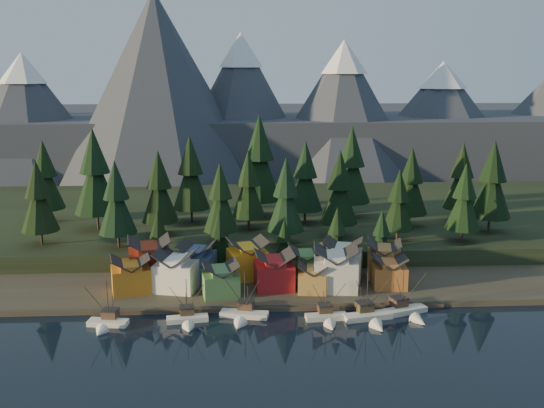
{
  "coord_description": "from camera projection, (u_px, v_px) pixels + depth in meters",
  "views": [
    {
      "loc": [
        -6.99,
        -114.01,
        53.86
      ],
      "look_at": [
        1.15,
        30.0,
        21.69
      ],
      "focal_mm": 40.0,
      "sensor_mm": 36.0,
      "label": 1
    }
  ],
  "objects": [
    {
      "name": "house_front_0",
      "position": [
        131.0,
        273.0,
        144.83
      ],
      "size": [
        10.63,
        10.28,
        8.87
      ],
      "rotation": [
        0.0,
        0.0,
        0.24
      ],
      "color": "orange",
      "rests_on": "shore_strip"
    },
    {
      "name": "house_back_1",
      "position": [
        197.0,
        261.0,
        153.06
      ],
      "size": [
        10.21,
        10.29,
        9.66
      ],
      "rotation": [
        0.0,
        0.0,
        -0.21
      ],
      "color": "navy",
      "rests_on": "shore_strip"
    },
    {
      "name": "boat_0",
      "position": [
        106.0,
        317.0,
        128.95
      ],
      "size": [
        9.12,
        9.67,
        11.09
      ],
      "rotation": [
        0.0,
        0.0,
        -0.16
      ],
      "color": "white",
      "rests_on": "ground"
    },
    {
      "name": "tree_hill_14",
      "position": [
        462.0,
        178.0,
        192.56
      ],
      "size": [
        10.92,
        10.92,
        25.44
      ],
      "color": "#332319",
      "rests_on": "hillside"
    },
    {
      "name": "tree_hill_6",
      "position": [
        248.0,
        187.0,
        182.12
      ],
      "size": [
        10.49,
        10.49,
        24.43
      ],
      "color": "#332319",
      "rests_on": "hillside"
    },
    {
      "name": "house_front_3",
      "position": [
        274.0,
        269.0,
        146.84
      ],
      "size": [
        9.82,
        9.43,
        9.3
      ],
      "rotation": [
        0.0,
        0.0,
        0.08
      ],
      "color": "maroon",
      "rests_on": "shore_strip"
    },
    {
      "name": "tree_hill_13",
      "position": [
        464.0,
        199.0,
        169.06
      ],
      "size": [
        9.75,
        9.75,
        22.72
      ],
      "color": "#332319",
      "rests_on": "hillside"
    },
    {
      "name": "boat_2",
      "position": [
        243.0,
        310.0,
        133.11
      ],
      "size": [
        11.36,
        11.99,
        11.48
      ],
      "rotation": [
        0.0,
        0.0,
        -0.22
      ],
      "color": "silver",
      "rests_on": "ground"
    },
    {
      "name": "house_front_5",
      "position": [
        335.0,
        267.0,
        146.11
      ],
      "size": [
        11.29,
        10.46,
        10.87
      ],
      "rotation": [
        0.0,
        0.0,
        -0.11
      ],
      "color": "beige",
      "rests_on": "shore_strip"
    },
    {
      "name": "house_back_4",
      "position": [
        343.0,
        259.0,
        153.61
      ],
      "size": [
        11.43,
        11.16,
        10.29
      ],
      "rotation": [
        0.0,
        0.0,
        -0.26
      ],
      "color": "beige",
      "rests_on": "shore_strip"
    },
    {
      "name": "ground",
      "position": [
        275.0,
        340.0,
        123.21
      ],
      "size": [
        500.0,
        500.0,
        0.0
      ],
      "primitive_type": "plane",
      "color": "black",
      "rests_on": "ground"
    },
    {
      "name": "tree_hill_2",
      "position": [
        116.0,
        200.0,
        163.59
      ],
      "size": [
        10.42,
        10.42,
        24.27
      ],
      "color": "#332319",
      "rests_on": "hillside"
    },
    {
      "name": "tree_hill_0",
      "position": [
        38.0,
        199.0,
        166.31
      ],
      "size": [
        10.28,
        10.28,
        23.96
      ],
      "color": "#332319",
      "rests_on": "hillside"
    },
    {
      "name": "tree_hill_5",
      "position": [
        220.0,
        199.0,
        167.2
      ],
      "size": [
        9.96,
        9.96,
        23.21
      ],
      "color": "#332319",
      "rests_on": "hillside"
    },
    {
      "name": "boat_1",
      "position": [
        187.0,
        314.0,
        130.97
      ],
      "size": [
        9.53,
        10.16,
        10.56
      ],
      "rotation": [
        0.0,
        0.0,
        0.14
      ],
      "color": "silver",
      "rests_on": "ground"
    },
    {
      "name": "house_back_2",
      "position": [
        247.0,
        257.0,
        154.84
      ],
      "size": [
        11.26,
        10.69,
        10.07
      ],
      "rotation": [
        0.0,
        0.0,
        0.24
      ],
      "color": "gold",
      "rests_on": "shore_strip"
    },
    {
      "name": "house_back_3",
      "position": [
        306.0,
        263.0,
        152.27
      ],
      "size": [
        9.02,
        8.05,
        9.08
      ],
      "rotation": [
        0.0,
        0.0,
        -0.01
      ],
      "color": "#477D43",
      "rests_on": "shore_strip"
    },
    {
      "name": "tree_hill_17",
      "position": [
        492.0,
        182.0,
        178.86
      ],
      "size": [
        11.93,
        11.93,
        27.79
      ],
      "color": "#332319",
      "rests_on": "hillside"
    },
    {
      "name": "tree_hill_10",
      "position": [
        351.0,
        168.0,
        197.94
      ],
      "size": [
        12.91,
        12.91,
        30.06
      ],
      "color": "#332319",
      "rests_on": "hillside"
    },
    {
      "name": "house_front_6",
      "position": [
        389.0,
        271.0,
        148.04
      ],
      "size": [
        8.48,
        8.07,
        8.01
      ],
      "rotation": [
        0.0,
        0.0,
        -0.06
      ],
      "color": "#B1662D",
      "rests_on": "shore_strip"
    },
    {
      "name": "tree_hill_1",
      "position": [
        95.0,
        175.0,
        181.72
      ],
      "size": [
        13.31,
        13.31,
        31.01
      ],
      "color": "#332319",
      "rests_on": "hillside"
    },
    {
      "name": "house_front_1",
      "position": [
        176.0,
        269.0,
        146.12
      ],
      "size": [
        11.32,
        11.04,
        9.84
      ],
      "rotation": [
        0.0,
        0.0,
        -0.23
      ],
      "color": "white",
      "rests_on": "shore_strip"
    },
    {
      "name": "boat_5",
      "position": [
        370.0,
        312.0,
        131.98
      ],
      "size": [
        11.43,
        12.07,
        12.02
      ],
      "rotation": [
        0.0,
        0.0,
        0.2
      ],
      "color": "beige",
      "rests_on": "ground"
    },
    {
      "name": "tree_hill_4",
      "position": [
        191.0,
        175.0,
        190.45
      ],
      "size": [
        12.01,
        12.01,
        27.98
      ],
      "color": "#332319",
      "rests_on": "hillside"
    },
    {
      "name": "tree_hill_16",
      "position": [
        45.0,
        178.0,
        191.02
      ],
      "size": [
        11.35,
        11.35,
        26.44
      ],
      "color": "#332319",
      "rests_on": "hillside"
    },
    {
      "name": "tree_hill_11",
      "position": [
        399.0,
        202.0,
        170.24
      ],
      "size": [
        8.93,
        8.93,
        20.81
      ],
      "color": "#332319",
      "rests_on": "hillside"
    },
    {
      "name": "boat_4",
      "position": [
        327.0,
        312.0,
        132.01
      ],
      "size": [
        9.55,
        10.31,
        10.65
      ],
      "rotation": [
        0.0,
        0.0,
        0.06
      ],
      "color": "beige",
      "rests_on": "ground"
    },
    {
      "name": "tree_shore_4",
      "position": [
        381.0,
        236.0,
        161.65
      ],
      "size": [
        6.93,
        6.93,
        16.14
      ],
      "color": "#332319",
      "rests_on": "shore_strip"
    },
    {
      "name": "dock",
      "position": [
        270.0,
        307.0,
        139.18
      ],
      "size": [
        80.0,
        4.0,
        1.0
      ],
      "primitive_type": "cube",
      "color": "#4A3D35",
      "rests_on": "ground"
    },
    {
      "name": "tree_hill_12",
      "position": [
        411.0,
        184.0,
        185.81
      ],
      "size": [
        10.62,
        10.62,
        24.74
      ],
      "color": "#332319",
      "rests_on": "hillside"
    },
    {
      "name": "tree_hill_9",
      "position": [
        340.0,
        190.0,
        173.66
      ],
      "size": [
        11.01,
        11.01,
        25.65
      ],
      "color": "#332319",
      "rests_on": "hillside"
    },
    {
      "name": "tree_hill_7",
      "position": [
        286.0,
        197.0,
        166.07
      ],
      "size": [
        10.62,
        10.62,
        24.74
      ],
      "color": "#332319",
      "rests_on": "hillside"
    },
    {
      "name": "house_back_0",
      "position": [
        150.0,
        258.0,
        152.31
      ],
      "size": [
        11.8,
        11.47,
        11.09
      ],
      "rotation": [
        0.0,
        0.0,
        0.18
      ],
      "color": "maroon",
      "rests_on": "shore_strip"
    },
    {
      "name": "tree_hill_3",
      "position": [
        159.0,
        189.0,
        175.71
      ],
      "size": [
        10.86,
        10.86,
        25.29
      ],
      "color": "#332319",
      "rests_on": "hillside"
    },
    {
      "name": "boat_6",
      "position": [
        407.0,
        307.0,
        135.11
      ],
      "size": [
        11.66,
        12.08,
        11.63
      ],
      "rotation": [
        0.0,
        0.0,
        0.34
      ],
      "color": "beige",
      "rests_on": "ground"
    },
    {
      "name": "house_front_4",
      "position": [
        312.0,
        276.0,
        145.41
      ],
      "size": [
        7.71,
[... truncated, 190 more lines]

